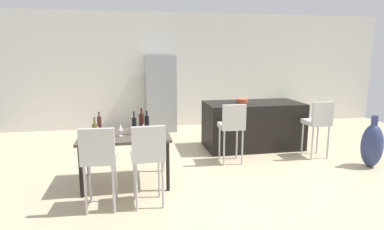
% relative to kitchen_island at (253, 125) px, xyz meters
% --- Properties ---
extents(ground_plane, '(10.00, 10.00, 0.00)m').
position_rel_kitchen_island_xyz_m(ground_plane, '(-0.55, -0.82, -0.46)').
color(ground_plane, '#C6B28E').
extents(back_wall, '(10.00, 0.12, 2.90)m').
position_rel_kitchen_island_xyz_m(back_wall, '(-0.55, 2.31, 0.99)').
color(back_wall, silver).
rests_on(back_wall, ground_plane).
extents(kitchen_island, '(1.90, 0.96, 0.92)m').
position_rel_kitchen_island_xyz_m(kitchen_island, '(0.00, 0.00, 0.00)').
color(kitchen_island, black).
rests_on(kitchen_island, ground_plane).
extents(bar_chair_left, '(0.41, 0.41, 1.05)m').
position_rel_kitchen_island_xyz_m(bar_chair_left, '(-0.71, -0.86, 0.24)').
color(bar_chair_left, beige).
rests_on(bar_chair_left, ground_plane).
extents(bar_chair_middle, '(0.41, 0.41, 1.05)m').
position_rel_kitchen_island_xyz_m(bar_chair_middle, '(0.91, -0.86, 0.24)').
color(bar_chair_middle, beige).
rests_on(bar_chair_middle, ground_plane).
extents(dining_table, '(1.27, 0.88, 0.74)m').
position_rel_kitchen_island_xyz_m(dining_table, '(-2.50, -1.42, 0.21)').
color(dining_table, '#4C4238').
rests_on(dining_table, ground_plane).
extents(dining_chair_near, '(0.42, 0.42, 1.05)m').
position_rel_kitchen_island_xyz_m(dining_chair_near, '(-2.79, -2.22, 0.24)').
color(dining_chair_near, beige).
rests_on(dining_chair_near, ground_plane).
extents(dining_chair_far, '(0.42, 0.42, 1.05)m').
position_rel_kitchen_island_xyz_m(dining_chair_far, '(-2.22, -2.22, 0.24)').
color(dining_chair_far, beige).
rests_on(dining_chair_far, ground_plane).
extents(wine_bottle_end, '(0.08, 0.08, 0.34)m').
position_rel_kitchen_island_xyz_m(wine_bottle_end, '(-2.25, -1.24, 0.42)').
color(wine_bottle_end, '#471E19').
rests_on(wine_bottle_end, dining_table).
extents(wine_bottle_inner, '(0.07, 0.07, 0.32)m').
position_rel_kitchen_island_xyz_m(wine_bottle_inner, '(-2.88, -1.67, 0.40)').
color(wine_bottle_inner, brown).
rests_on(wine_bottle_inner, dining_table).
extents(wine_bottle_far, '(0.06, 0.06, 0.34)m').
position_rel_kitchen_island_xyz_m(wine_bottle_far, '(-2.36, -1.44, 0.41)').
color(wine_bottle_far, black).
rests_on(wine_bottle_far, dining_table).
extents(wine_bottle_corner, '(0.06, 0.06, 0.29)m').
position_rel_kitchen_island_xyz_m(wine_bottle_corner, '(-2.87, -1.12, 0.39)').
color(wine_bottle_corner, '#471E19').
rests_on(wine_bottle_corner, dining_table).
extents(wine_bottle_near, '(0.06, 0.06, 0.32)m').
position_rel_kitchen_island_xyz_m(wine_bottle_near, '(-2.18, -1.32, 0.41)').
color(wine_bottle_near, black).
rests_on(wine_bottle_near, dining_table).
extents(wine_glass_left, '(0.07, 0.07, 0.17)m').
position_rel_kitchen_island_xyz_m(wine_glass_left, '(-2.56, -1.51, 0.40)').
color(wine_glass_left, silver).
rests_on(wine_glass_left, dining_table).
extents(wine_glass_middle, '(0.07, 0.07, 0.17)m').
position_rel_kitchen_island_xyz_m(wine_glass_middle, '(-2.85, -1.57, 0.40)').
color(wine_glass_middle, silver).
rests_on(wine_glass_middle, dining_table).
extents(wine_glass_right, '(0.07, 0.07, 0.17)m').
position_rel_kitchen_island_xyz_m(wine_glass_right, '(-2.24, -1.53, 0.40)').
color(wine_glass_right, silver).
rests_on(wine_glass_right, dining_table).
extents(refrigerator, '(0.72, 0.68, 1.84)m').
position_rel_kitchen_island_xyz_m(refrigerator, '(-1.68, 1.87, 0.46)').
color(refrigerator, '#939699').
rests_on(refrigerator, ground_plane).
extents(fruit_bowl, '(0.23, 0.23, 0.07)m').
position_rel_kitchen_island_xyz_m(fruit_bowl, '(-0.20, 0.07, 0.50)').
color(fruit_bowl, '#C6512D').
rests_on(fruit_bowl, kitchen_island).
extents(floor_vase, '(0.35, 0.35, 0.88)m').
position_rel_kitchen_island_xyz_m(floor_vase, '(1.54, -1.47, -0.09)').
color(floor_vase, navy).
rests_on(floor_vase, ground_plane).
extents(potted_plant, '(0.46, 0.46, 0.66)m').
position_rel_kitchen_island_xyz_m(potted_plant, '(1.74, 1.86, -0.07)').
color(potted_plant, '#38383D').
rests_on(potted_plant, ground_plane).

